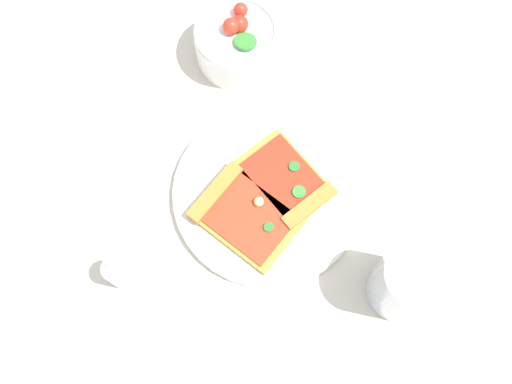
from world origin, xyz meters
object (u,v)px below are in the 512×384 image
soda_glass (407,283)px  pepper_shaker (118,272)px  plate (268,194)px  pizza_slice_near (240,212)px  pizza_slice_far (289,184)px  salad_bowl (237,42)px

soda_glass → pepper_shaker: size_ratio=1.60×
plate → pepper_shaker: bearing=-126.7°
soda_glass → pepper_shaker: soda_glass is taller
pepper_shaker → plate: bearing=53.3°
pizza_slice_near → pizza_slice_far: pizza_slice_near is taller
plate → pizza_slice_far: size_ratio=1.75×
plate → salad_bowl: salad_bowl is taller
pizza_slice_near → soda_glass: (0.23, -0.02, 0.03)m
soda_glass → pepper_shaker: bearing=-160.4°
salad_bowl → pizza_slice_far: bearing=-49.1°
plate → pizza_slice_near: bearing=-119.4°
pizza_slice_near → salad_bowl: 0.25m
pizza_slice_near → soda_glass: bearing=-3.9°
pizza_slice_near → pepper_shaker: size_ratio=2.05×
salad_bowl → soda_glass: bearing=-36.8°
plate → pizza_slice_far: 0.03m
pizza_slice_far → pizza_slice_near: bearing=-126.6°
pizza_slice_far → soda_glass: 0.20m
pizza_slice_far → soda_glass: bearing=-23.0°
pizza_slice_near → pepper_shaker: bearing=-128.7°
plate → pizza_slice_near: 0.05m
soda_glass → pepper_shaker: (-0.34, -0.12, -0.02)m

